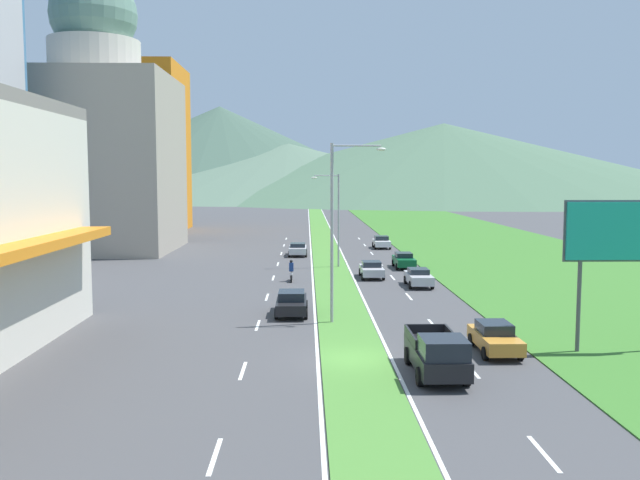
{
  "coord_description": "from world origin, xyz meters",
  "views": [
    {
      "loc": [
        -2.26,
        -30.81,
        8.56
      ],
      "look_at": [
        -0.87,
        37.97,
        2.11
      ],
      "focal_mm": 37.65,
      "sensor_mm": 36.0,
      "label": 1
    }
  ],
  "objects_px": {
    "street_lamp_near": "(337,221)",
    "car_2": "(495,337)",
    "car_0": "(372,269)",
    "car_5": "(419,277)",
    "car_4": "(298,249)",
    "billboard_roadside": "(618,238)",
    "car_6": "(404,260)",
    "car_1": "(381,242)",
    "street_lamp_mid": "(336,214)",
    "motorcycle_rider": "(291,272)",
    "pickup_truck_0": "(437,354)",
    "car_3": "(292,302)"
  },
  "relations": [
    {
      "from": "car_3",
      "to": "motorcycle_rider",
      "type": "xyz_separation_m",
      "value": [
        -0.32,
        13.45,
        -0.02
      ]
    },
    {
      "from": "car_4",
      "to": "car_5",
      "type": "height_order",
      "value": "car_5"
    },
    {
      "from": "pickup_truck_0",
      "to": "street_lamp_mid",
      "type": "bearing_deg",
      "value": -175.37
    },
    {
      "from": "car_1",
      "to": "car_2",
      "type": "bearing_deg",
      "value": 0.18
    },
    {
      "from": "car_0",
      "to": "car_6",
      "type": "distance_m",
      "value": 7.11
    },
    {
      "from": "car_0",
      "to": "car_5",
      "type": "relative_size",
      "value": 1.0
    },
    {
      "from": "street_lamp_near",
      "to": "car_1",
      "type": "bearing_deg",
      "value": 80.08
    },
    {
      "from": "car_2",
      "to": "car_3",
      "type": "relative_size",
      "value": 0.93
    },
    {
      "from": "car_1",
      "to": "car_4",
      "type": "xyz_separation_m",
      "value": [
        -10.01,
        -7.4,
        -0.03
      ]
    },
    {
      "from": "car_2",
      "to": "motorcycle_rider",
      "type": "xyz_separation_m",
      "value": [
        -10.47,
        22.76,
        -0.01
      ]
    },
    {
      "from": "car_4",
      "to": "car_5",
      "type": "relative_size",
      "value": 1.09
    },
    {
      "from": "car_3",
      "to": "car_4",
      "type": "height_order",
      "value": "car_3"
    },
    {
      "from": "billboard_roadside",
      "to": "motorcycle_rider",
      "type": "bearing_deg",
      "value": 125.48
    },
    {
      "from": "car_2",
      "to": "car_3",
      "type": "bearing_deg",
      "value": -132.53
    },
    {
      "from": "car_0",
      "to": "car_5",
      "type": "height_order",
      "value": "car_0"
    },
    {
      "from": "motorcycle_rider",
      "to": "car_5",
      "type": "bearing_deg",
      "value": -105.18
    },
    {
      "from": "car_2",
      "to": "billboard_roadside",
      "type": "bearing_deg",
      "value": 88.94
    },
    {
      "from": "street_lamp_near",
      "to": "car_4",
      "type": "relative_size",
      "value": 2.28
    },
    {
      "from": "street_lamp_near",
      "to": "car_5",
      "type": "height_order",
      "value": "street_lamp_near"
    },
    {
      "from": "street_lamp_near",
      "to": "car_6",
      "type": "distance_m",
      "value": 25.5
    },
    {
      "from": "car_0",
      "to": "street_lamp_near",
      "type": "bearing_deg",
      "value": -11.94
    },
    {
      "from": "car_4",
      "to": "car_2",
      "type": "bearing_deg",
      "value": -166.06
    },
    {
      "from": "street_lamp_mid",
      "to": "car_2",
      "type": "relative_size",
      "value": 2.06
    },
    {
      "from": "street_lamp_mid",
      "to": "car_3",
      "type": "xyz_separation_m",
      "value": [
        -3.7,
        -22.06,
        -4.33
      ]
    },
    {
      "from": "car_1",
      "to": "street_lamp_near",
      "type": "bearing_deg",
      "value": -9.92
    },
    {
      "from": "car_2",
      "to": "pickup_truck_0",
      "type": "height_order",
      "value": "pickup_truck_0"
    },
    {
      "from": "car_4",
      "to": "pickup_truck_0",
      "type": "xyz_separation_m",
      "value": [
        6.57,
        -44.88,
        0.25
      ]
    },
    {
      "from": "street_lamp_near",
      "to": "car_1",
      "type": "relative_size",
      "value": 2.6
    },
    {
      "from": "street_lamp_near",
      "to": "car_2",
      "type": "distance_m",
      "value": 11.38
    },
    {
      "from": "car_2",
      "to": "car_3",
      "type": "height_order",
      "value": "car_3"
    },
    {
      "from": "car_2",
      "to": "pickup_truck_0",
      "type": "xyz_separation_m",
      "value": [
        -3.6,
        -3.93,
        0.23
      ]
    },
    {
      "from": "street_lamp_mid",
      "to": "car_4",
      "type": "xyz_separation_m",
      "value": [
        -3.71,
        9.57,
        -4.36
      ]
    },
    {
      "from": "car_5",
      "to": "pickup_truck_0",
      "type": "bearing_deg",
      "value": -7.61
    },
    {
      "from": "street_lamp_mid",
      "to": "motorcycle_rider",
      "type": "bearing_deg",
      "value": -114.99
    },
    {
      "from": "car_1",
      "to": "car_6",
      "type": "xyz_separation_m",
      "value": [
        0.14,
        -17.67,
        -0.01
      ]
    },
    {
      "from": "street_lamp_mid",
      "to": "billboard_roadside",
      "type": "bearing_deg",
      "value": -68.69
    },
    {
      "from": "street_lamp_near",
      "to": "car_6",
      "type": "xyz_separation_m",
      "value": [
        7.39,
        23.83,
        -5.26
      ]
    },
    {
      "from": "car_2",
      "to": "pickup_truck_0",
      "type": "bearing_deg",
      "value": -42.44
    },
    {
      "from": "street_lamp_near",
      "to": "car_4",
      "type": "bearing_deg",
      "value": 94.63
    },
    {
      "from": "car_4",
      "to": "car_1",
      "type": "bearing_deg",
      "value": -53.53
    },
    {
      "from": "car_3",
      "to": "car_5",
      "type": "height_order",
      "value": "car_3"
    },
    {
      "from": "street_lamp_mid",
      "to": "car_2",
      "type": "height_order",
      "value": "street_lamp_mid"
    },
    {
      "from": "billboard_roadside",
      "to": "car_5",
      "type": "height_order",
      "value": "billboard_roadside"
    },
    {
      "from": "car_2",
      "to": "car_6",
      "type": "bearing_deg",
      "value": -179.98
    },
    {
      "from": "car_3",
      "to": "car_6",
      "type": "distance_m",
      "value": 23.66
    },
    {
      "from": "street_lamp_near",
      "to": "car_0",
      "type": "xyz_separation_m",
      "value": [
        3.75,
        17.72,
        -5.28
      ]
    },
    {
      "from": "street_lamp_mid",
      "to": "motorcycle_rider",
      "type": "relative_size",
      "value": 4.43
    },
    {
      "from": "billboard_roadside",
      "to": "car_6",
      "type": "relative_size",
      "value": 1.68
    },
    {
      "from": "car_4",
      "to": "motorcycle_rider",
      "type": "bearing_deg",
      "value": 179.05
    },
    {
      "from": "billboard_roadside",
      "to": "car_4",
      "type": "distance_m",
      "value": 44.33
    }
  ]
}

